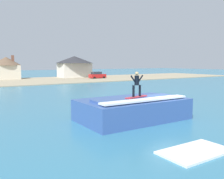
% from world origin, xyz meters
% --- Properties ---
extents(ground_plane, '(260.00, 260.00, 0.00)m').
position_xyz_m(ground_plane, '(0.00, 0.00, 0.00)').
color(ground_plane, teal).
extents(wave_crest, '(7.63, 4.43, 1.69)m').
position_xyz_m(wave_crest, '(-1.99, 1.06, 0.79)').
color(wave_crest, '#37579A').
rests_on(wave_crest, ground_plane).
extents(surfboard, '(2.10, 0.92, 0.06)m').
position_xyz_m(surfboard, '(-2.04, 0.60, 1.72)').
color(surfboard, '#D8333F').
rests_on(surfboard, wave_crest).
extents(surfer, '(1.10, 0.32, 1.73)m').
position_xyz_m(surfer, '(-2.06, 0.55, 2.71)').
color(surfer, black).
rests_on(surfer, surfboard).
extents(shoreline_bank, '(120.00, 22.58, 0.16)m').
position_xyz_m(shoreline_bank, '(0.00, 42.94, 0.08)').
color(shoreline_bank, tan).
rests_on(shoreline_bank, ground_plane).
extents(car_far_shore, '(4.27, 2.16, 1.86)m').
position_xyz_m(car_far_shore, '(18.04, 42.03, 0.95)').
color(car_far_shore, red).
rests_on(car_far_shore, ground_plane).
extents(house_gabled_white, '(10.27, 10.27, 5.96)m').
position_xyz_m(house_gabled_white, '(15.18, 49.69, 3.60)').
color(house_gabled_white, silver).
rests_on(house_gabled_white, ground_plane).
extents(house_small_cottage, '(7.03, 7.03, 5.94)m').
position_xyz_m(house_small_cottage, '(-2.08, 51.48, 3.08)').
color(house_small_cottage, beige).
rests_on(house_small_cottage, ground_plane).
extents(whitewater_patch, '(3.38, 1.88, 0.10)m').
position_xyz_m(whitewater_patch, '(-3.58, -5.66, 0.05)').
color(whitewater_patch, white).
rests_on(whitewater_patch, ground_plane).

